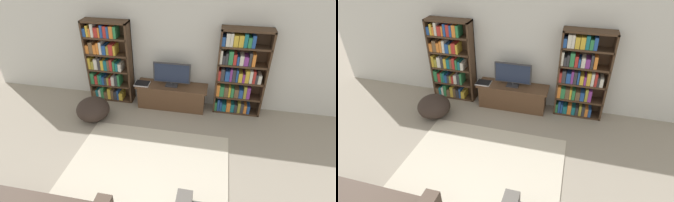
% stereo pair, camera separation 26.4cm
% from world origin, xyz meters
% --- Properties ---
extents(wall_back, '(8.80, 0.06, 2.60)m').
position_xyz_m(wall_back, '(0.00, 4.23, 1.30)').
color(wall_back, silver).
rests_on(wall_back, ground_plane).
extents(bookshelf_left, '(0.93, 0.30, 1.74)m').
position_xyz_m(bookshelf_left, '(-1.52, 4.05, 0.86)').
color(bookshelf_left, '#422D1E').
rests_on(bookshelf_left, ground_plane).
extents(bookshelf_right, '(0.93, 0.30, 1.74)m').
position_xyz_m(bookshelf_right, '(1.15, 4.05, 0.85)').
color(bookshelf_right, '#422D1E').
rests_on(bookshelf_right, ground_plane).
extents(tv_stand, '(1.46, 0.44, 0.50)m').
position_xyz_m(tv_stand, '(-0.14, 3.95, 0.25)').
color(tv_stand, brown).
rests_on(tv_stand, ground_plane).
extents(television, '(0.74, 0.16, 0.50)m').
position_xyz_m(television, '(-0.14, 3.94, 0.77)').
color(television, '#2D2D33').
rests_on(television, tv_stand).
extents(laptop, '(0.30, 0.25, 0.03)m').
position_xyz_m(laptop, '(-0.75, 3.89, 0.52)').
color(laptop, silver).
rests_on(laptop, tv_stand).
extents(area_rug, '(2.50, 1.87, 0.02)m').
position_xyz_m(area_rug, '(-0.19, 2.16, 0.01)').
color(area_rug, beige).
rests_on(area_rug, ground_plane).
extents(beanbag_ottoman, '(0.64, 0.64, 0.45)m').
position_xyz_m(beanbag_ottoman, '(-1.57, 3.21, 0.23)').
color(beanbag_ottoman, '#2D231E').
rests_on(beanbag_ottoman, ground_plane).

